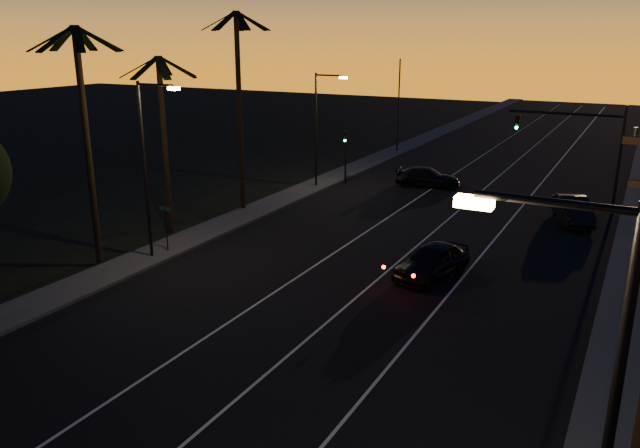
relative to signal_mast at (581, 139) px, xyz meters
The scene contains 19 objects.
road 13.18m from the signal_mast, 125.53° to the right, with size 20.00×170.00×0.01m, color black.
sidewalk_left 21.40m from the signal_mast, 151.41° to the right, with size 2.40×170.00×0.16m, color #373734.
sidewalk_right 11.77m from the signal_mast, 67.87° to the right, with size 2.40×170.00×0.16m, color #373734.
lane_stripe_left 15.01m from the signal_mast, 135.41° to the right, with size 0.12×160.00×0.01m, color silver.
lane_stripe_mid 12.91m from the signal_mast, 123.59° to the right, with size 0.12×160.00×0.01m, color silver.
lane_stripe_right 11.51m from the signal_mast, 107.42° to the right, with size 0.12×160.00×0.01m, color silver.
palm_near 29.64m from the signal_mast, 131.90° to the right, with size 4.25×4.16×11.53m.
palm_mid 25.91m from the signal_mast, 141.82° to the right, with size 4.25×4.16×10.03m.
palm_far 21.95m from the signal_mast, 152.67° to the right, with size 4.25×4.16×12.53m.
streetlight_left_near 26.80m from the signal_mast, 131.74° to the right, with size 2.55×0.26×9.00m.
streetlight_left_far 17.94m from the signal_mast, behind, with size 2.55×0.26×8.50m.
streetlight_right_near 34.18m from the signal_mast, 84.01° to the right, with size 2.55×0.26×9.00m.
street_sign 26.31m from the signal_mast, 133.36° to the right, with size 0.70×0.06×2.60m.
signal_mast is the anchor object (origin of this frame).
signal_post 16.74m from the signal_mast, behind, with size 0.28×0.37×4.20m.
far_pole_left 23.54m from the signal_mast, 140.39° to the left, with size 0.14×0.14×9.00m, color black.
lead_car 16.80m from the signal_mast, 106.06° to the right, with size 3.04×5.50×1.60m.
right_car 4.93m from the signal_mast, 84.24° to the right, with size 3.16×5.07×1.58m.
cross_car 11.67m from the signal_mast, 168.53° to the left, with size 5.20×2.95×1.42m.
Camera 1 is at (10.92, -2.81, 11.04)m, focal length 35.00 mm.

